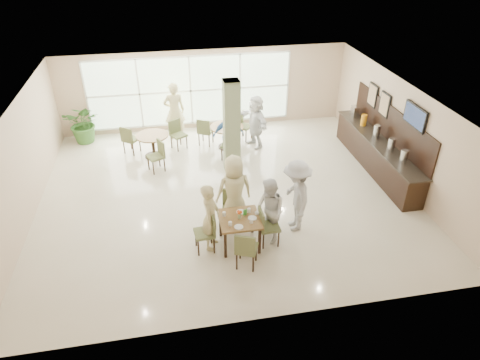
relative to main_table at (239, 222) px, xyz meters
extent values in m
plane|color=beige|center=(0.01, 2.26, -0.65)|extent=(10.00, 10.00, 0.00)
plane|color=white|center=(0.01, 2.26, 2.15)|extent=(10.00, 10.00, 0.00)
plane|color=#CDAF93|center=(0.01, 6.76, 0.75)|extent=(10.00, 0.00, 10.00)
plane|color=#CDAF93|center=(0.01, -2.24, 0.75)|extent=(10.00, 0.00, 10.00)
plane|color=#CDAF93|center=(-4.99, 2.26, 0.75)|extent=(0.00, 9.00, 9.00)
plane|color=#CDAF93|center=(5.01, 2.26, 0.75)|extent=(0.00, 9.00, 9.00)
plane|color=silver|center=(-0.49, 6.73, 0.75)|extent=(7.00, 0.00, 7.00)
cube|color=#757E57|center=(0.41, 3.46, 0.75)|extent=(0.45, 0.45, 2.80)
cube|color=brown|center=(0.00, 0.00, 0.07)|extent=(0.92, 0.92, 0.05)
cube|color=black|center=(-0.39, -0.39, -0.30)|extent=(0.06, 0.06, 0.70)
cube|color=black|center=(0.39, -0.39, -0.30)|extent=(0.06, 0.06, 0.70)
cube|color=black|center=(-0.39, 0.39, -0.30)|extent=(0.06, 0.06, 0.70)
cube|color=black|center=(0.39, 0.39, -0.30)|extent=(0.06, 0.06, 0.70)
cylinder|color=brown|center=(-1.90, 4.77, 0.08)|extent=(1.02, 1.02, 0.04)
cylinder|color=black|center=(-1.90, 4.77, -0.30)|extent=(0.10, 0.10, 0.71)
cylinder|color=black|center=(-1.90, 4.77, -0.64)|extent=(0.60, 0.60, 0.03)
cylinder|color=brown|center=(0.50, 4.98, 0.08)|extent=(1.09, 1.09, 0.04)
cylinder|color=black|center=(0.50, 4.98, -0.30)|extent=(0.10, 0.10, 0.71)
cylinder|color=black|center=(0.50, 4.98, -0.64)|extent=(0.60, 0.60, 0.03)
cylinder|color=white|center=(0.26, 0.19, 0.15)|extent=(0.08, 0.08, 0.10)
cylinder|color=white|center=(-0.32, 0.16, 0.15)|extent=(0.08, 0.08, 0.10)
cylinder|color=white|center=(0.23, -0.21, 0.15)|extent=(0.08, 0.08, 0.10)
cylinder|color=white|center=(-0.25, -0.23, 0.15)|extent=(0.08, 0.08, 0.10)
cylinder|color=white|center=(-0.07, -0.32, 0.10)|extent=(0.20, 0.20, 0.01)
cylinder|color=white|center=(0.07, 0.23, 0.10)|extent=(0.20, 0.20, 0.01)
cylinder|color=white|center=(0.28, -0.06, 0.10)|extent=(0.20, 0.20, 0.01)
cylinder|color=#99B27F|center=(0.00, 0.00, 0.16)|extent=(0.07, 0.07, 0.12)
sphere|color=#F35014|center=(0.03, 0.00, 0.27)|extent=(0.07, 0.07, 0.07)
sphere|color=#F35014|center=(-0.02, 0.03, 0.27)|extent=(0.07, 0.07, 0.07)
sphere|color=#F35014|center=(-0.01, -0.03, 0.27)|extent=(0.07, 0.07, 0.07)
cube|color=green|center=(0.15, 0.10, 0.17)|extent=(0.10, 0.06, 0.15)
cube|color=black|center=(4.69, 2.76, -0.20)|extent=(0.60, 4.60, 0.90)
cube|color=black|center=(4.69, 2.76, 0.27)|extent=(0.64, 4.70, 0.04)
cube|color=black|center=(4.98, 2.76, 0.80)|extent=(0.04, 4.60, 1.00)
cylinder|color=silver|center=(4.69, 1.36, 0.49)|extent=(0.20, 0.20, 0.40)
cylinder|color=silver|center=(4.69, 2.06, 0.49)|extent=(0.20, 0.20, 0.40)
cylinder|color=silver|center=(4.69, 2.96, 0.49)|extent=(0.20, 0.20, 0.40)
cylinder|color=orange|center=(4.69, 3.86, 0.47)|extent=(0.18, 0.18, 0.36)
cube|color=silver|center=(4.69, 4.56, 0.47)|extent=(0.18, 0.30, 0.36)
cube|color=black|center=(4.95, 1.66, 1.50)|extent=(0.06, 1.00, 0.58)
cube|color=#7F99CC|center=(4.93, 1.66, 1.50)|extent=(0.01, 0.92, 0.50)
cube|color=black|center=(4.96, 3.26, 1.20)|extent=(0.04, 0.55, 0.70)
cube|color=olive|center=(4.94, 3.26, 1.20)|extent=(0.01, 0.47, 0.62)
cube|color=black|center=(4.96, 4.06, 1.20)|extent=(0.04, 0.55, 0.70)
cube|color=olive|center=(4.94, 4.06, 1.20)|extent=(0.01, 0.47, 0.62)
imported|color=#386A2A|center=(-4.13, 6.26, 0.02)|extent=(1.50, 1.50, 1.36)
imported|color=#C7BC84|center=(-0.65, 0.07, 0.17)|extent=(0.57, 0.70, 1.65)
imported|color=#C7BC84|center=(0.04, 0.90, 0.27)|extent=(0.96, 0.60, 1.84)
imported|color=white|center=(0.71, 0.06, 0.16)|extent=(0.82, 0.94, 1.62)
imported|color=#B5B5B8|center=(1.44, 0.39, 0.27)|extent=(0.73, 1.22, 1.85)
imported|color=#3E71BA|center=(0.42, 4.14, 0.18)|extent=(0.98, 0.57, 1.66)
imported|color=white|center=(1.44, 4.93, 0.22)|extent=(1.21, 1.76, 1.74)
imported|color=#C7BC84|center=(-1.12, 6.01, 0.34)|extent=(0.77, 0.55, 1.98)
camera|label=1|loc=(-1.40, -7.64, 5.89)|focal=32.00mm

